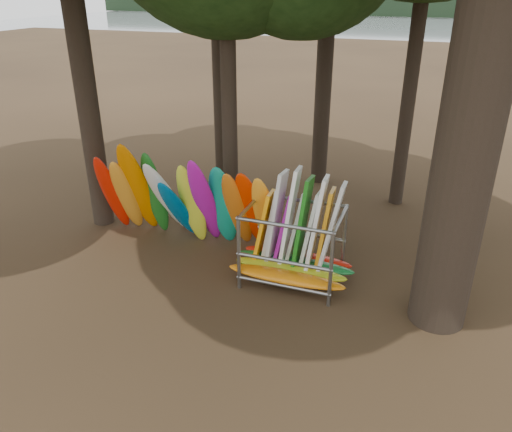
% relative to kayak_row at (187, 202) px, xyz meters
% --- Properties ---
extents(ground, '(120.00, 120.00, 0.00)m').
position_rel_kayak_row_xyz_m(ground, '(1.98, -1.89, -1.31)').
color(ground, '#47331E').
rests_on(ground, ground).
extents(lake, '(160.00, 160.00, 0.00)m').
position_rel_kayak_row_xyz_m(lake, '(1.98, 58.11, -1.31)').
color(lake, gray).
rests_on(lake, ground).
extents(far_shore, '(160.00, 4.00, 4.00)m').
position_rel_kayak_row_xyz_m(far_shore, '(1.98, 108.11, 0.69)').
color(far_shore, black).
rests_on(far_shore, ground).
extents(kayak_row, '(5.31, 2.13, 3.14)m').
position_rel_kayak_row_xyz_m(kayak_row, '(0.00, 0.00, 0.00)').
color(kayak_row, red).
rests_on(kayak_row, ground).
extents(storage_rack, '(3.06, 1.57, 2.91)m').
position_rel_kayak_row_xyz_m(storage_rack, '(3.27, -0.82, -0.38)').
color(storage_rack, gray).
rests_on(storage_rack, ground).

